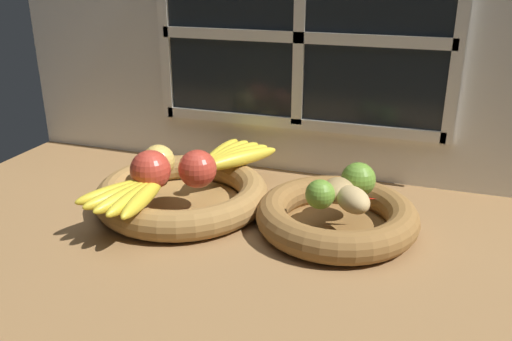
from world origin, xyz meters
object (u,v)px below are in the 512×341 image
chili_pepper (347,198)px  fruit_bowl_left (182,194)px  apple_red_front (150,170)px  potato_small (353,200)px  apple_red_right (197,169)px  banana_bunch_front (131,194)px  lime_near (320,194)px  lime_far (358,179)px  fruit_bowl_right (337,217)px  banana_bunch_back (230,156)px  potato_large (338,190)px  apple_golden_left (158,161)px

chili_pepper → fruit_bowl_left: bearing=164.2°
apple_red_front → potato_small: (37.57, 2.73, -1.68)cm
apple_red_right → banana_bunch_front: size_ratio=0.40×
banana_bunch_front → lime_near: lime_near is taller
lime_far → chili_pepper: bearing=-105.4°
apple_red_front → lime_near: apple_red_front is taller
fruit_bowl_right → potato_small: potato_small is taller
potato_small → lime_near: size_ratio=1.53×
fruit_bowl_right → potato_small: (3.10, -3.10, 5.19)cm
banana_bunch_back → fruit_bowl_right: bearing=-25.5°
potato_large → chili_pepper: 2.09cm
potato_large → lime_near: lime_near is taller
apple_red_right → chili_pepper: size_ratio=0.69×
banana_bunch_back → potato_small: 32.42cm
fruit_bowl_left → banana_bunch_front: banana_bunch_front is taller
banana_bunch_back → lime_far: (28.41, -8.43, 1.63)cm
apple_red_front → potato_small: 37.71cm
apple_red_right → apple_golden_left: 9.79cm
potato_large → potato_small: same height
apple_red_right → apple_golden_left: apple_red_right is taller
fruit_bowl_left → banana_bunch_back: banana_bunch_back is taller
apple_red_right → banana_bunch_front: bearing=-129.9°
apple_red_front → apple_golden_left: (-1.65, 6.09, -0.52)cm
fruit_bowl_right → apple_red_front: 35.63cm
apple_red_right → potato_large: 26.71cm
apple_red_right → chili_pepper: (28.35, 1.45, -2.55)cm
lime_far → chili_pepper: (-1.17, -4.26, -2.06)cm
apple_golden_left → chili_pepper: apple_golden_left is taller
banana_bunch_front → banana_bunch_back: 26.07cm
fruit_bowl_left → apple_red_front: apple_red_front is taller
banana_bunch_back → potato_large: size_ratio=2.76×
banana_bunch_back → potato_large: (25.49, -12.18, 0.60)cm
apple_golden_left → banana_bunch_front: (1.08, -12.34, -1.83)cm
apple_golden_left → lime_far: apple_golden_left is taller
apple_red_front → potato_large: apple_red_front is taller
apple_red_right → banana_bunch_back: size_ratio=0.36×
chili_pepper → potato_small: bearing=-77.4°
fruit_bowl_left → lime_near: 29.38cm
lime_far → potato_small: bearing=-88.5°
lime_near → chili_pepper: lime_near is taller
lime_near → lime_far: lime_far is taller
apple_golden_left → lime_far: 39.20cm
banana_bunch_back → potato_large: 28.26cm
apple_golden_left → chili_pepper: (37.87, -0.78, -2.18)cm
banana_bunch_front → potato_large: potato_large is taller
fruit_bowl_right → potato_small: size_ratio=3.70×
apple_golden_left → banana_bunch_front: apple_golden_left is taller
apple_red_front → lime_far: size_ratio=1.20×
apple_red_front → lime_near: size_ratio=1.46×
potato_small → banana_bunch_front: bearing=-166.7°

